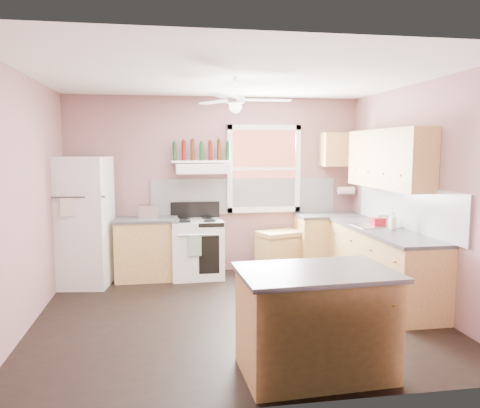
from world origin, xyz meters
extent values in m
plane|color=black|center=(0.00, 0.00, 0.00)|extent=(4.50, 4.50, 0.00)
plane|color=white|center=(0.00, 0.00, 2.70)|extent=(4.50, 4.50, 0.00)
cube|color=#8A5E5E|center=(0.00, 2.02, 1.35)|extent=(4.50, 0.05, 2.70)
cube|color=#8A5E5E|center=(2.27, 0.00, 1.35)|extent=(0.05, 4.00, 2.70)
cube|color=#8A5E5E|center=(-2.27, 0.00, 1.35)|extent=(0.05, 4.00, 2.70)
cube|color=white|center=(0.45, 1.99, 1.18)|extent=(2.90, 0.03, 0.55)
cube|color=white|center=(2.23, 0.30, 1.18)|extent=(0.03, 2.60, 0.55)
cube|color=brown|center=(0.75, 1.98, 1.60)|extent=(1.00, 0.02, 1.20)
cube|color=white|center=(0.75, 1.96, 1.60)|extent=(1.16, 0.07, 1.36)
cube|color=white|center=(-1.95, 1.53, 0.90)|extent=(0.86, 0.84, 1.80)
cube|color=#AC7F47|center=(-1.06, 1.70, 0.43)|extent=(0.90, 0.60, 0.86)
cube|color=#404043|center=(-1.06, 1.70, 0.88)|extent=(0.92, 0.62, 0.04)
cube|color=silver|center=(-1.03, 1.72, 0.99)|extent=(0.29, 0.18, 0.18)
cube|color=white|center=(-0.33, 1.66, 0.43)|extent=(0.76, 0.66, 0.86)
cube|color=white|center=(-0.23, 1.75, 1.62)|extent=(0.78, 0.50, 0.14)
cube|color=white|center=(-0.23, 1.87, 1.72)|extent=(0.90, 0.26, 0.03)
cube|color=#AC7F47|center=(0.95, 1.66, 0.33)|extent=(0.77, 0.64, 0.66)
cube|color=#AC7F47|center=(1.75, 1.70, 0.43)|extent=(1.00, 0.60, 0.86)
cube|color=#AC7F47|center=(1.95, 0.30, 0.43)|extent=(0.60, 2.20, 0.86)
cube|color=#404043|center=(1.75, 1.70, 0.88)|extent=(1.02, 0.62, 0.04)
cube|color=#404043|center=(1.94, 0.30, 0.88)|extent=(0.62, 2.22, 0.04)
cube|color=silver|center=(1.94, 0.50, 0.90)|extent=(0.55, 0.45, 0.03)
cylinder|color=silver|center=(2.10, 0.50, 0.97)|extent=(0.03, 0.03, 0.14)
cube|color=#AC7F47|center=(2.08, 0.50, 1.78)|extent=(0.33, 1.80, 0.76)
cube|color=#AC7F47|center=(1.95, 1.83, 1.90)|extent=(0.60, 0.33, 0.52)
cylinder|color=white|center=(2.07, 1.86, 1.25)|extent=(0.26, 0.12, 0.12)
cube|color=#AC7F47|center=(0.45, -1.54, 0.43)|extent=(1.26, 0.83, 0.86)
cube|color=#404043|center=(0.45, -1.54, 0.88)|extent=(1.33, 0.91, 0.04)
cylinder|color=white|center=(0.00, 0.00, 2.45)|extent=(0.20, 0.20, 0.08)
imported|color=silver|center=(2.02, 0.18, 1.01)|extent=(0.09, 0.09, 0.22)
cube|color=#AB0E19|center=(1.98, 0.55, 0.95)|extent=(0.20, 0.16, 0.10)
cylinder|color=#143819|center=(-0.63, 1.87, 1.87)|extent=(0.06, 0.06, 0.27)
cylinder|color=#590F0F|center=(-0.50, 1.87, 1.88)|extent=(0.06, 0.06, 0.29)
cylinder|color=#3F230F|center=(-0.36, 1.87, 1.89)|extent=(0.06, 0.06, 0.31)
cylinder|color=#143819|center=(-0.23, 1.87, 1.87)|extent=(0.06, 0.06, 0.27)
cylinder|color=#590F0F|center=(-0.10, 1.87, 1.88)|extent=(0.06, 0.06, 0.29)
cylinder|color=#3F230F|center=(0.04, 1.87, 1.89)|extent=(0.06, 0.06, 0.31)
cylinder|color=#143819|center=(0.17, 1.87, 1.87)|extent=(0.06, 0.06, 0.27)
camera|label=1|loc=(-0.80, -5.20, 1.90)|focal=35.00mm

